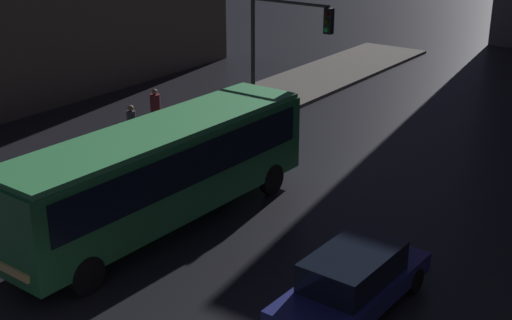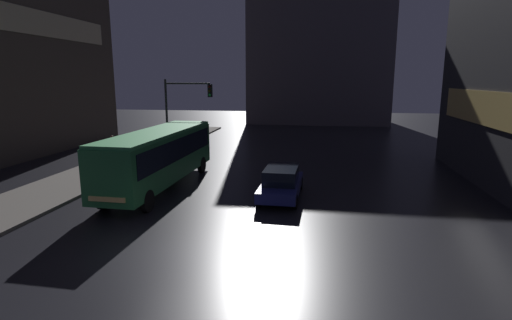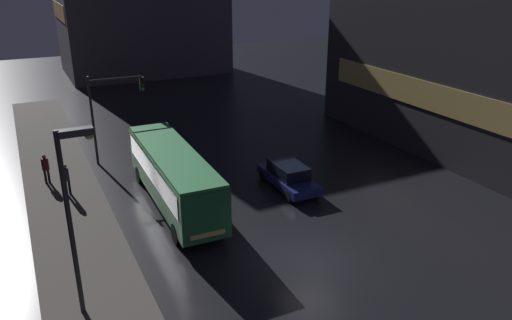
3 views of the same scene
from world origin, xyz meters
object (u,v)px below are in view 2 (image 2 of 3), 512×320
object	(u,v)px
traffic_light_main	(183,105)
bus_near	(159,153)
car_taxi	(281,182)
pedestrian_mid	(108,152)
pedestrian_near	(112,145)

from	to	relation	value
traffic_light_main	bus_near	bearing A→B (deg)	-79.91
car_taxi	pedestrian_mid	distance (m)	12.37
bus_near	pedestrian_mid	bearing A→B (deg)	-34.80
pedestrian_mid	traffic_light_main	world-z (taller)	traffic_light_main
car_taxi	pedestrian_near	world-z (taller)	pedestrian_near
car_taxi	pedestrian_near	bearing A→B (deg)	-26.19
bus_near	car_taxi	world-z (taller)	bus_near
pedestrian_mid	traffic_light_main	bearing A→B (deg)	19.32
pedestrian_near	pedestrian_mid	world-z (taller)	pedestrian_mid
bus_near	pedestrian_mid	size ratio (longest dim) A/B	5.90
car_taxi	pedestrian_mid	bearing A→B (deg)	-19.11
bus_near	traffic_light_main	distance (m)	8.37
pedestrian_near	traffic_light_main	bearing A→B (deg)	-60.60
bus_near	pedestrian_near	size ratio (longest dim) A/B	5.99
pedestrian_mid	pedestrian_near	bearing A→B (deg)	81.13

